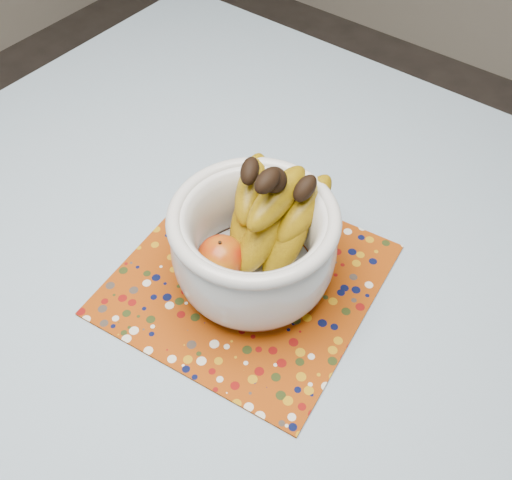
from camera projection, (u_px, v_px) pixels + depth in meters
table at (217, 301)px, 1.00m from camera, size 1.20×1.20×0.75m
tablecloth at (215, 271)px, 0.94m from camera, size 1.32×1.32×0.01m
placemat at (247, 279)px, 0.92m from camera, size 0.41×0.41×0.00m
fruit_bowl at (257, 234)px, 0.86m from camera, size 0.25×0.26×0.21m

